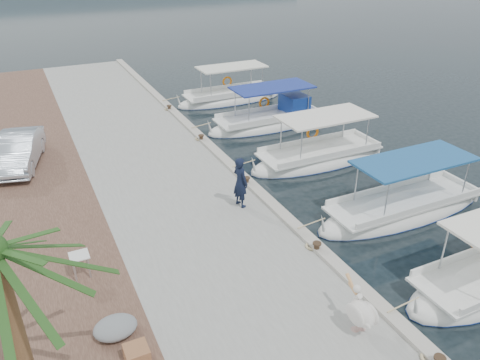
{
  "coord_description": "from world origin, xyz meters",
  "views": [
    {
      "loc": [
        -7.77,
        -13.38,
        9.36
      ],
      "look_at": [
        -1.0,
        0.76,
        1.2
      ],
      "focal_mm": 35.0,
      "sensor_mm": 36.0,
      "label": 1
    }
  ],
  "objects_px": {
    "pelican": "(361,312)",
    "fishing_caique_d": "(270,123)",
    "fishing_caique_c": "(319,159)",
    "fishing_caique_b": "(402,210)",
    "fishing_caique_e": "(230,99)",
    "parked_car": "(19,150)",
    "fisherman": "(240,182)"
  },
  "relations": [
    {
      "from": "fishing_caique_e",
      "to": "parked_car",
      "type": "relative_size",
      "value": 1.66
    },
    {
      "from": "fishing_caique_d",
      "to": "pelican",
      "type": "relative_size",
      "value": 4.99
    },
    {
      "from": "pelican",
      "to": "fisherman",
      "type": "xyz_separation_m",
      "value": [
        -0.03,
        6.9,
        0.39
      ]
    },
    {
      "from": "pelican",
      "to": "parked_car",
      "type": "distance_m",
      "value": 15.84
    },
    {
      "from": "pelican",
      "to": "parked_car",
      "type": "relative_size",
      "value": 0.34
    },
    {
      "from": "fishing_caique_c",
      "to": "pelican",
      "type": "relative_size",
      "value": 4.89
    },
    {
      "from": "pelican",
      "to": "fishing_caique_d",
      "type": "bearing_deg",
      "value": 69.27
    },
    {
      "from": "fishing_caique_b",
      "to": "fishing_caique_d",
      "type": "distance_m",
      "value": 10.34
    },
    {
      "from": "fishing_caique_c",
      "to": "fishing_caique_e",
      "type": "distance_m",
      "value": 10.05
    },
    {
      "from": "fishing_caique_b",
      "to": "fisherman",
      "type": "height_order",
      "value": "fisherman"
    },
    {
      "from": "pelican",
      "to": "fisherman",
      "type": "distance_m",
      "value": 6.91
    },
    {
      "from": "fishing_caique_c",
      "to": "fishing_caique_b",
      "type": "bearing_deg",
      "value": -87.65
    },
    {
      "from": "fishing_caique_c",
      "to": "fishing_caique_d",
      "type": "distance_m",
      "value": 5.08
    },
    {
      "from": "fishing_caique_e",
      "to": "pelican",
      "type": "height_order",
      "value": "fishing_caique_e"
    },
    {
      "from": "fishing_caique_e",
      "to": "parked_car",
      "type": "distance_m",
      "value": 13.8
    },
    {
      "from": "fishing_caique_d",
      "to": "parked_car",
      "type": "bearing_deg",
      "value": -176.99
    },
    {
      "from": "fishing_caique_d",
      "to": "pelican",
      "type": "distance_m",
      "value": 15.85
    },
    {
      "from": "fishing_caique_c",
      "to": "fishing_caique_e",
      "type": "relative_size",
      "value": 1.01
    },
    {
      "from": "fishing_caique_e",
      "to": "parked_car",
      "type": "xyz_separation_m",
      "value": [
        -12.55,
        -5.64,
        1.08
      ]
    },
    {
      "from": "fishing_caique_d",
      "to": "fishing_caique_e",
      "type": "bearing_deg",
      "value": 92.44
    },
    {
      "from": "fishing_caique_b",
      "to": "pelican",
      "type": "height_order",
      "value": "fishing_caique_b"
    },
    {
      "from": "fishing_caique_c",
      "to": "parked_car",
      "type": "distance_m",
      "value": 13.37
    },
    {
      "from": "fishing_caique_e",
      "to": "parked_car",
      "type": "bearing_deg",
      "value": -155.79
    },
    {
      "from": "fishing_caique_b",
      "to": "fishing_caique_e",
      "type": "bearing_deg",
      "value": 90.92
    },
    {
      "from": "fishing_caique_e",
      "to": "pelican",
      "type": "bearing_deg",
      "value": -105.24
    },
    {
      "from": "fishing_caique_e",
      "to": "fishing_caique_c",
      "type": "bearing_deg",
      "value": -89.83
    },
    {
      "from": "fishing_caique_b",
      "to": "fishing_caique_e",
      "type": "relative_size",
      "value": 1.07
    },
    {
      "from": "fishing_caique_b",
      "to": "fishing_caique_c",
      "type": "bearing_deg",
      "value": 92.35
    },
    {
      "from": "fishing_caique_b",
      "to": "pelican",
      "type": "xyz_separation_m",
      "value": [
        -5.63,
        -4.46,
        0.96
      ]
    },
    {
      "from": "fishing_caique_d",
      "to": "parked_car",
      "type": "xyz_separation_m",
      "value": [
        -12.76,
        -0.67,
        1.02
      ]
    },
    {
      "from": "fishing_caique_b",
      "to": "fishing_caique_e",
      "type": "xyz_separation_m",
      "value": [
        -0.25,
        15.31,
        0.0
      ]
    },
    {
      "from": "fishing_caique_d",
      "to": "parked_car",
      "type": "height_order",
      "value": "fishing_caique_d"
    }
  ]
}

